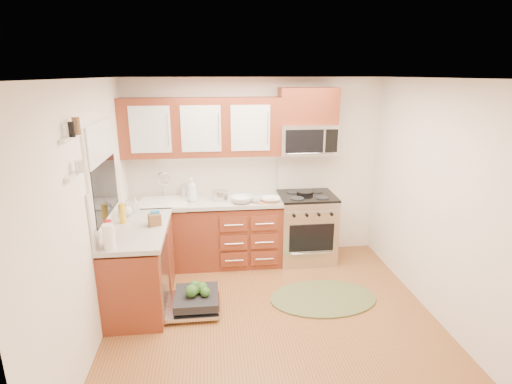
{
  "coord_description": "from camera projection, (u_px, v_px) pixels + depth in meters",
  "views": [
    {
      "loc": [
        -0.6,
        -3.67,
        2.54
      ],
      "look_at": [
        -0.09,
        0.85,
        1.19
      ],
      "focal_mm": 28.0,
      "sensor_mm": 36.0,
      "label": 1
    }
  ],
  "objects": [
    {
      "name": "soap_bottle_b",
      "position": [
        135.0,
        205.0,
        4.83
      ],
      "size": [
        0.1,
        0.1,
        0.18
      ],
      "primitive_type": "imported",
      "rotation": [
        0.0,
        0.0,
        0.25
      ],
      "color": "#999999",
      "rests_on": "countertop_left"
    },
    {
      "name": "wall_back",
      "position": [
        255.0,
        169.0,
        5.6
      ],
      "size": [
        3.5,
        0.04,
        2.5
      ],
      "primitive_type": "cube",
      "color": "white",
      "rests_on": "ground"
    },
    {
      "name": "sink",
      "position": [
        164.0,
        211.0,
        5.28
      ],
      "size": [
        0.62,
        0.5,
        0.26
      ],
      "primitive_type": null,
      "color": "white",
      "rests_on": "ground"
    },
    {
      "name": "shelf_upper",
      "position": [
        71.0,
        138.0,
        3.19
      ],
      "size": [
        0.04,
        0.4,
        0.03
      ],
      "primitive_type": "cube",
      "color": "white",
      "rests_on": "ground"
    },
    {
      "name": "microwave",
      "position": [
        307.0,
        139.0,
        5.35
      ],
      "size": [
        0.76,
        0.38,
        0.4
      ],
      "primitive_type": null,
      "color": "silver",
      "rests_on": "ground"
    },
    {
      "name": "countertop_left",
      "position": [
        137.0,
        229.0,
        4.38
      ],
      "size": [
        0.64,
        1.27,
        0.05
      ],
      "primitive_type": "cube",
      "color": "#B5AEA5",
      "rests_on": "base_cabinet_left"
    },
    {
      "name": "rug",
      "position": [
        323.0,
        298.0,
        4.69
      ],
      "size": [
        1.27,
        0.84,
        0.02
      ],
      "primitive_type": null,
      "rotation": [
        0.0,
        0.0,
        0.01
      ],
      "color": "#5B6137",
      "rests_on": "ground"
    },
    {
      "name": "bowl_b",
      "position": [
        241.0,
        200.0,
        5.19
      ],
      "size": [
        0.29,
        0.29,
        0.09
      ],
      "primitive_type": "imported",
      "rotation": [
        0.0,
        0.0,
        -0.08
      ],
      "color": "#999999",
      "rests_on": "countertop_back"
    },
    {
      "name": "backsplash_back",
      "position": [
        203.0,
        174.0,
        5.52
      ],
      "size": [
        2.05,
        0.02,
        0.57
      ],
      "primitive_type": "cube",
      "color": "beige",
      "rests_on": "ground"
    },
    {
      "name": "canister",
      "position": [
        185.0,
        191.0,
        5.43
      ],
      "size": [
        0.14,
        0.14,
        0.17
      ],
      "primitive_type": "cylinder",
      "rotation": [
        0.0,
        0.0,
        0.32
      ],
      "color": "silver",
      "rests_on": "countertop_back"
    },
    {
      "name": "window",
      "position": [
        103.0,
        173.0,
        4.14
      ],
      "size": [
        0.03,
        1.05,
        1.05
      ],
      "primitive_type": null,
      "color": "white",
      "rests_on": "ground"
    },
    {
      "name": "shelf_lower",
      "position": [
        75.0,
        174.0,
        3.27
      ],
      "size": [
        0.04,
        0.4,
        0.03
      ],
      "primitive_type": "cube",
      "color": "white",
      "rests_on": "ground"
    },
    {
      "name": "countertop_back",
      "position": [
        204.0,
        202.0,
        5.33
      ],
      "size": [
        2.07,
        0.64,
        0.05
      ],
      "primitive_type": "cube",
      "color": "#B5AEA5",
      "rests_on": "base_cabinet_back"
    },
    {
      "name": "bowl_a",
      "position": [
        271.0,
        200.0,
        5.22
      ],
      "size": [
        0.27,
        0.27,
        0.06
      ],
      "primitive_type": "imported",
      "rotation": [
        0.0,
        0.0,
        -0.12
      ],
      "color": "#999999",
      "rests_on": "countertop_back"
    },
    {
      "name": "soap_bottle_a",
      "position": [
        192.0,
        190.0,
        5.21
      ],
      "size": [
        0.16,
        0.16,
        0.31
      ],
      "primitive_type": "imported",
      "rotation": [
        0.0,
        0.0,
        -0.43
      ],
      "color": "#999999",
      "rests_on": "countertop_back"
    },
    {
      "name": "wall_right",
      "position": [
        442.0,
        204.0,
        4.12
      ],
      "size": [
        0.04,
        3.5,
        2.5
      ],
      "primitive_type": "cube",
      "color": "white",
      "rests_on": "ground"
    },
    {
      "name": "floor",
      "position": [
        273.0,
        320.0,
        4.29
      ],
      "size": [
        3.5,
        3.5,
        0.0
      ],
      "primitive_type": "plane",
      "color": "brown",
      "rests_on": "ground"
    },
    {
      "name": "range",
      "position": [
        306.0,
        227.0,
        5.59
      ],
      "size": [
        0.76,
        0.64,
        0.95
      ],
      "primitive_type": null,
      "color": "silver",
      "rests_on": "ground"
    },
    {
      "name": "cup",
      "position": [
        256.0,
        199.0,
        5.2
      ],
      "size": [
        0.14,
        0.14,
        0.11
      ],
      "primitive_type": "imported",
      "rotation": [
        0.0,
        0.0,
        0.05
      ],
      "color": "#999999",
      "rests_on": "countertop_back"
    },
    {
      "name": "wooden_box",
      "position": [
        155.0,
        220.0,
        4.4
      ],
      "size": [
        0.16,
        0.13,
        0.13
      ],
      "primitive_type": "cube",
      "rotation": [
        0.0,
        0.0,
        0.36
      ],
      "color": "brown",
      "rests_on": "countertop_left"
    },
    {
      "name": "base_cabinet_back",
      "position": [
        205.0,
        234.0,
        5.47
      ],
      "size": [
        2.05,
        0.6,
        0.85
      ],
      "primitive_type": "cube",
      "color": "#5D2615",
      "rests_on": "ground"
    },
    {
      "name": "stock_pot",
      "position": [
        220.0,
        195.0,
        5.3
      ],
      "size": [
        0.28,
        0.28,
        0.13
      ],
      "primitive_type": "cylinder",
      "rotation": [
        0.0,
        0.0,
        0.4
      ],
      "color": "silver",
      "rests_on": "countertop_back"
    },
    {
      "name": "backsplash_left",
      "position": [
        107.0,
        204.0,
        4.26
      ],
      "size": [
        0.02,
        1.25,
        0.57
      ],
      "primitive_type": "cube",
      "color": "beige",
      "rests_on": "ground"
    },
    {
      "name": "window_blind",
      "position": [
        101.0,
        141.0,
        4.04
      ],
      "size": [
        0.02,
        0.96,
        0.4
      ],
      "primitive_type": "cube",
      "color": "white",
      "rests_on": "ground"
    },
    {
      "name": "skillet",
      "position": [
        305.0,
        193.0,
        5.48
      ],
      "size": [
        0.29,
        0.29,
        0.04
      ],
      "primitive_type": "cylinder",
      "rotation": [
        0.0,
        0.0,
        0.4
      ],
      "color": "black",
      "rests_on": "range"
    },
    {
      "name": "cabinet_over_mw",
      "position": [
        308.0,
        106.0,
        5.25
      ],
      "size": [
        0.76,
        0.35,
        0.47
      ],
      "primitive_type": "cube",
      "color": "#5D2615",
      "rests_on": "ground"
    },
    {
      "name": "wall_left",
      "position": [
        91.0,
        217.0,
        3.74
      ],
      "size": [
        0.04,
        3.5,
        2.5
      ],
      "primitive_type": "cube",
      "color": "white",
      "rests_on": "ground"
    },
    {
      "name": "ceiling",
      "position": [
        277.0,
        78.0,
        3.58
      ],
      "size": [
        3.5,
        3.5,
        0.0
      ],
      "primitive_type": "plane",
      "rotation": [
        3.14,
        0.0,
        0.0
      ],
      "color": "white",
      "rests_on": "ground"
    },
    {
      "name": "soap_bottle_c",
      "position": [
        127.0,
        209.0,
        4.71
      ],
      "size": [
        0.16,
        0.16,
        0.16
      ],
      "primitive_type": "imported",
      "rotation": [
        0.0,
        0.0,
        0.28
      ],
      "color": "#999999",
      "rests_on": "countertop_left"
    },
    {
      "name": "mustard_bottle",
      "position": [
        122.0,
        213.0,
        4.47
      ],
      "size": [
        0.09,
        0.09,
        0.22
      ],
      "primitive_type": "cylinder",
      "rotation": [
        0.0,
        0.0,
        -0.3
      ],
      "color": "gold",
      "rests_on": "countertop_left"
    },
    {
      "name": "dishwasher",
      "position": [
        193.0,
        301.0,
        4.45
      ],
      "size": [
        0.7,
        0.6,
        0.2
      ],
      "primitive_type": null,
      "color": "silver",
      "rests_on": "ground"
    },
    {
      "name": "cutting_board",
      "position": [
        267.0,
        202.0,
        5.21
      ],
      "size": [
        0.27,
        0.18,
        0.02
      ],
      "primitive_type": "cube",
      "rotation": [
        0.0,
        0.0,
        -0.03
      ],
      "color": "#AB784E",
      "rests_on": "countertop_back"
    },
    {
      "name": "upper_cabinets",
      "position": [
        201.0,
        127.0,
        5.18
      ],
      "size": [
        2.05,
        0.35,
        0.75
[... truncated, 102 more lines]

